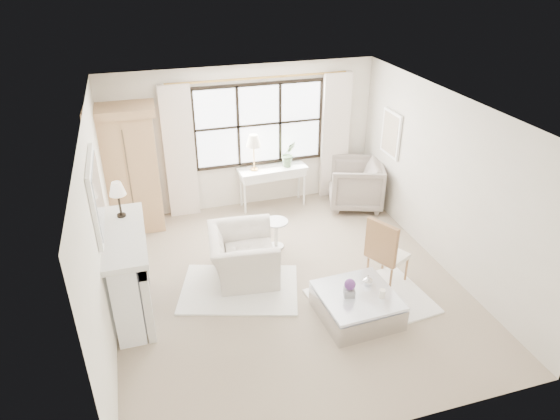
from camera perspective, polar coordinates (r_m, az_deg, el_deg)
The scene contains 32 objects.
floor at distance 7.67m, azimuth 0.84°, elevation -8.28°, with size 5.50×5.50×0.00m, color tan.
ceiling at distance 6.44m, azimuth 1.01°, elevation 11.42°, with size 5.50×5.50×0.00m, color silver.
wall_back at distance 9.39m, azimuth -4.19°, elevation 8.14°, with size 5.00×5.00×0.00m, color white.
wall_front at distance 4.85m, azimuth 11.02°, elevation -13.82°, with size 5.00×5.00×0.00m, color silver.
wall_left at distance 6.72m, azimuth -19.88°, elevation -2.16°, with size 5.50×5.50×0.00m, color white.
wall_right at distance 8.00m, azimuth 18.29°, elevation 3.05°, with size 5.50×5.50×0.00m, color beige.
window_pane at distance 9.35m, azimuth -2.40°, elevation 9.74°, with size 2.40×0.02×1.50m, color white.
window_frame at distance 9.34m, azimuth -2.38°, elevation 9.72°, with size 2.50×0.04×1.50m, color black, non-canonical shape.
curtain_rod at distance 9.06m, azimuth -2.41°, elevation 14.85°, with size 0.04×0.04×3.30m, color #A77D3A.
curtain_left at distance 9.17m, azimuth -11.38°, elevation 6.39°, with size 0.55×0.10×2.47m, color white.
curtain_right at distance 9.86m, azimuth 6.32°, elevation 8.33°, with size 0.55×0.10×2.47m, color white.
fireplace at distance 7.07m, azimuth -17.13°, elevation -6.84°, with size 0.58×1.66×1.26m.
mirror_frame at distance 6.50m, azimuth -20.31°, elevation 1.61°, with size 0.05×1.15×0.95m, color white.
mirror_glass at distance 6.49m, azimuth -20.05°, elevation 1.64°, with size 0.02×1.00×0.80m, color #B6BCC2.
art_frame at distance 9.23m, azimuth 12.58°, elevation 8.51°, with size 0.04×0.62×0.82m, color white.
art_canvas at distance 9.23m, azimuth 12.47°, elevation 8.50°, with size 0.01×0.52×0.72m, color #BFAD94.
mantel_lamp at distance 6.98m, azimuth -18.11°, elevation 2.15°, with size 0.22×0.22×0.51m.
armoire at distance 8.97m, azimuth -16.95°, elevation 4.52°, with size 1.15×0.75×2.24m.
console_table at distance 9.65m, azimuth -0.85°, elevation 2.69°, with size 1.33×0.54×0.80m.
console_lamp at distance 9.20m, azimuth -3.04°, elevation 7.79°, with size 0.28×0.28×0.69m.
orchid_plant at distance 9.46m, azimuth 0.99°, elevation 6.42°, with size 0.27×0.22×0.50m, color #5B7951.
side_table at distance 8.33m, azimuth -0.46°, elevation -2.32°, with size 0.40×0.40×0.51m.
rug_left at distance 7.54m, azimuth -4.64°, elevation -8.97°, with size 1.71×1.21×0.03m, color white.
rug_right at distance 7.41m, azimuth 10.40°, elevation -10.19°, with size 1.63×1.22×0.03m, color white.
club_armchair at distance 7.63m, azimuth -4.28°, elevation -5.16°, with size 1.14×1.00×0.74m, color beige.
wingback_chair at distance 9.74m, azimuth 8.59°, elevation 2.95°, with size 0.97×1.00×0.91m, color gray.
french_chair at distance 7.68m, azimuth 12.07°, elevation -6.11°, with size 0.65×0.65×1.08m.
coffee_table at distance 7.02m, azimuth 8.75°, elevation -10.73°, with size 1.05×1.05×0.38m.
planter_box at distance 6.83m, azimuth 7.92°, elevation -9.29°, with size 0.14×0.14×0.11m, color gray.
planter_flowers at distance 6.75m, azimuth 8.00°, elevation -8.42°, with size 0.15×0.15×0.15m, color #5C2D71.
pillar_candle at distance 6.87m, azimuth 11.60°, elevation -9.34°, with size 0.08×0.08×0.12m, color white.
coffee_vase at distance 7.05m, azimuth 10.01°, elevation -7.89°, with size 0.14×0.14×0.15m, color silver.
Camera 1 is at (-1.88, -5.87, 4.56)m, focal length 32.00 mm.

